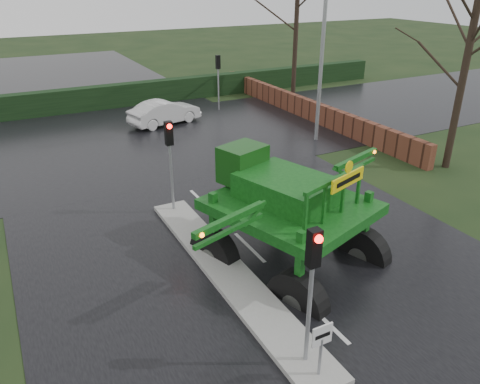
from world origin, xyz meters
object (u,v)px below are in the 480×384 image
keep_left_sign (322,342)px  traffic_signal_mid (170,147)px  traffic_signal_near (312,270)px  crop_sprayer (295,229)px  white_sedan (166,124)px  street_light_right (319,23)px  traffic_signal_far (218,70)px

keep_left_sign → traffic_signal_mid: bearing=90.0°
traffic_signal_near → crop_sprayer: (1.05, 2.16, -0.41)m
white_sedan → traffic_signal_near: bearing=155.8°
traffic_signal_mid → white_sedan: 11.94m
street_light_right → crop_sprayer: 14.27m
crop_sprayer → traffic_signal_mid: bearing=81.3°
traffic_signal_far → traffic_signal_mid: bearing=58.1°
street_light_right → crop_sprayer: (-8.45, -10.85, -3.81)m
traffic_signal_far → street_light_right: (1.69, -8.01, 3.40)m
keep_left_sign → street_light_right: street_light_right is taller
traffic_signal_near → traffic_signal_far: 22.42m
traffic_signal_mid → crop_sprayer: bearing=-80.6°
traffic_signal_near → white_sedan: size_ratio=0.82×
traffic_signal_mid → traffic_signal_far: same height
traffic_signal_near → traffic_signal_mid: bearing=90.0°
traffic_signal_near → traffic_signal_far: bearing=69.6°
traffic_signal_mid → traffic_signal_far: 14.75m
traffic_signal_near → white_sedan: (3.59, 19.59, -2.59)m
traffic_signal_near → traffic_signal_mid: (0.00, 8.50, 0.00)m
crop_sprayer → keep_left_sign: bearing=-129.6°
white_sedan → traffic_signal_mid: bearing=148.3°
traffic_signal_mid → traffic_signal_near: bearing=-90.0°
street_light_right → traffic_signal_mid: bearing=-154.6°
keep_left_sign → crop_sprayer: size_ratio=0.17×
traffic_signal_far → crop_sprayer: 20.03m
keep_left_sign → crop_sprayer: crop_sprayer is taller
keep_left_sign → traffic_signal_mid: traffic_signal_mid is taller
white_sedan → keep_left_sign: bearing=156.1°
keep_left_sign → traffic_signal_near: (0.00, 0.49, 1.53)m
traffic_signal_far → street_light_right: 8.86m
traffic_signal_near → crop_sprayer: crop_sprayer is taller
crop_sprayer → white_sedan: bearing=63.7°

